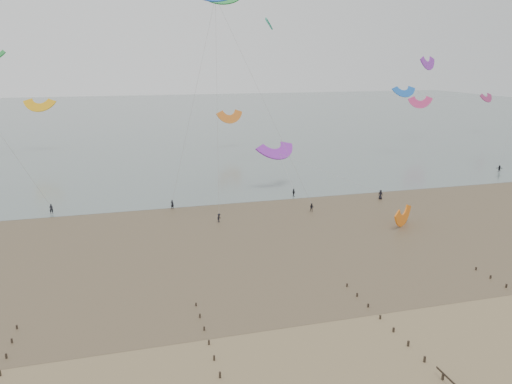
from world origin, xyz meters
TOP-DOWN VIEW (x-y plane):
  - ground at (0.00, 0.00)m, footprint 500.00×500.00m
  - sea_and_shore at (-4.08, 34.40)m, footprint 500.00×665.00m
  - kitesurfer_lead at (-12.46, 49.48)m, footprint 0.74×0.68m
  - kitesurfers at (30.65, 48.86)m, footprint 109.00×20.51m
  - grounded_kite at (22.55, 30.19)m, footprint 7.40×7.21m
  - kites_airborne at (0.82, 86.99)m, footprint 250.28×88.05m

SIDE VIEW (x-z plane):
  - ground at x=0.00m, z-range 0.00..0.00m
  - grounded_kite at x=22.55m, z-range -1.61..1.61m
  - sea_and_shore at x=-4.08m, z-range -0.01..0.02m
  - kitesurfers at x=30.65m, z-range -0.08..1.76m
  - kitesurfer_lead at x=-12.46m, z-range 0.00..1.70m
  - kites_airborne at x=0.82m, z-range 1.42..37.37m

